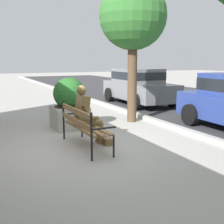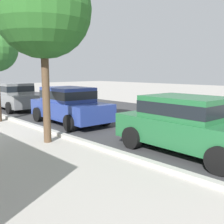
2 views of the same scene
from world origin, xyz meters
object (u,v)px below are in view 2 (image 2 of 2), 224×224
parked_car_green (187,123)px  parked_car_grey (15,95)px  street_tree_down_street (43,10)px  parked_car_blue (69,104)px

parked_car_green → parked_car_grey: bearing=180.0°
street_tree_down_street → parked_car_grey: street_tree_down_street is taller
parked_car_blue → parked_car_green: same height
parked_car_grey → parked_car_blue: 5.69m
street_tree_down_street → parked_car_grey: bearing=163.9°
parked_car_green → street_tree_down_street: bearing=-148.0°
parked_car_green → parked_car_blue: bearing=180.0°
street_tree_down_street → parked_car_grey: size_ratio=1.33×
street_tree_down_street → parked_car_blue: bearing=133.6°
street_tree_down_street → parked_car_grey: (-7.85, 2.26, -3.20)m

